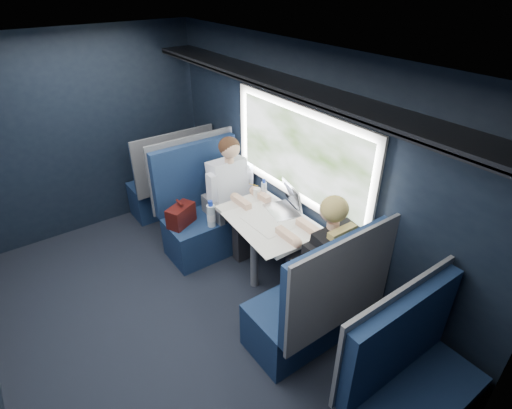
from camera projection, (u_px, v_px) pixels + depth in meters
ground at (177, 323)px, 3.66m from camera, size 2.80×4.20×0.01m
room_shell at (159, 179)px, 2.91m from camera, size 3.00×4.40×2.40m
table at (267, 226)px, 3.83m from camera, size 0.62×1.00×0.74m
seat_bay_near at (206, 214)px, 4.47m from camera, size 1.04×0.62×1.26m
seat_bay_far at (313, 307)px, 3.26m from camera, size 1.04×0.62×1.26m
seat_row_front at (171, 183)px, 5.12m from camera, size 1.04×0.51×1.16m
seat_row_back at (409, 391)px, 2.62m from camera, size 1.04×0.51×1.16m
man at (233, 190)px, 4.33m from camera, size 0.53×0.56×1.32m
woman at (325, 255)px, 3.34m from camera, size 0.53×0.56×1.32m
papers at (269, 225)px, 3.70m from camera, size 0.65×0.89×0.01m
laptop at (287, 203)px, 3.91m from camera, size 0.34×0.40×0.26m
bottle_small at (264, 189)px, 4.12m from camera, size 0.06×0.06×0.20m
cup at (257, 193)px, 4.14m from camera, size 0.08×0.08×0.10m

